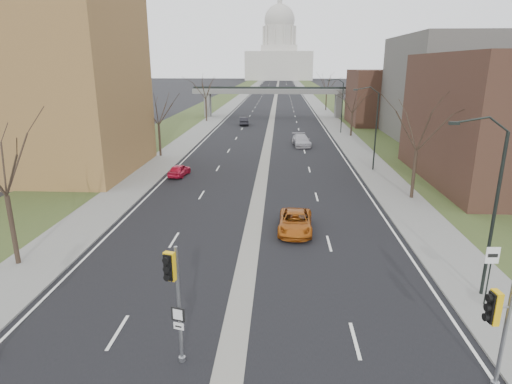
# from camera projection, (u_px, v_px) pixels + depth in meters

# --- Properties ---
(ground) EXTENTS (700.00, 700.00, 0.00)m
(ground) POSITION_uv_depth(u_px,v_px,m) (229.00, 369.00, 16.01)
(ground) COLOR black
(ground) RESTS_ON ground
(road_surface) EXTENTS (20.00, 600.00, 0.01)m
(road_surface) POSITION_uv_depth(u_px,v_px,m) (276.00, 95.00, 159.50)
(road_surface) COLOR black
(road_surface) RESTS_ON ground
(median_strip) EXTENTS (1.20, 600.00, 0.02)m
(median_strip) POSITION_uv_depth(u_px,v_px,m) (276.00, 95.00, 159.50)
(median_strip) COLOR gray
(median_strip) RESTS_ON ground
(sidewalk_right) EXTENTS (4.00, 600.00, 0.12)m
(sidewalk_right) POSITION_uv_depth(u_px,v_px,m) (308.00, 95.00, 158.83)
(sidewalk_right) COLOR gray
(sidewalk_right) RESTS_ON ground
(sidewalk_left) EXTENTS (4.00, 600.00, 0.12)m
(sidewalk_left) POSITION_uv_depth(u_px,v_px,m) (244.00, 95.00, 160.13)
(sidewalk_left) COLOR gray
(sidewalk_left) RESTS_ON ground
(grass_verge_right) EXTENTS (8.00, 600.00, 0.10)m
(grass_verge_right) POSITION_uv_depth(u_px,v_px,m) (325.00, 95.00, 158.51)
(grass_verge_right) COLOR #31421E
(grass_verge_right) RESTS_ON ground
(grass_verge_left) EXTENTS (8.00, 600.00, 0.10)m
(grass_verge_left) POSITION_uv_depth(u_px,v_px,m) (228.00, 95.00, 160.46)
(grass_verge_left) COLOR #31421E
(grass_verge_left) RESTS_ON ground
(apartment_building) EXTENTS (25.00, 16.00, 22.00)m
(apartment_building) POSITION_uv_depth(u_px,v_px,m) (5.00, 64.00, 42.97)
(apartment_building) COLOR olive
(apartment_building) RESTS_ON ground
(commercial_block_mid) EXTENTS (18.00, 22.00, 15.00)m
(commercial_block_mid) POSITION_uv_depth(u_px,v_px,m) (461.00, 89.00, 62.09)
(commercial_block_mid) COLOR #5C5A54
(commercial_block_mid) RESTS_ON ground
(commercial_block_far) EXTENTS (14.00, 14.00, 10.00)m
(commercial_block_far) POSITION_uv_depth(u_px,v_px,m) (388.00, 98.00, 80.35)
(commercial_block_far) COLOR #472D21
(commercial_block_far) RESTS_ON ground
(pedestrian_bridge) EXTENTS (34.00, 3.00, 6.45)m
(pedestrian_bridge) POSITION_uv_depth(u_px,v_px,m) (272.00, 94.00, 91.15)
(pedestrian_bridge) COLOR slate
(pedestrian_bridge) RESTS_ON ground
(capitol) EXTENTS (48.00, 42.00, 55.75)m
(capitol) POSITION_uv_depth(u_px,v_px,m) (279.00, 54.00, 316.80)
(capitol) COLOR beige
(capitol) RESTS_ON ground
(streetlight_near) EXTENTS (2.61, 0.20, 8.70)m
(streetlight_near) POSITION_uv_depth(u_px,v_px,m) (485.00, 157.00, 19.16)
(streetlight_near) COLOR black
(streetlight_near) RESTS_ON sidewalk_right
(streetlight_mid) EXTENTS (2.61, 0.20, 8.70)m
(streetlight_mid) POSITION_uv_depth(u_px,v_px,m) (370.00, 105.00, 44.03)
(streetlight_mid) COLOR black
(streetlight_mid) RESTS_ON sidewalk_right
(streetlight_far) EXTENTS (2.61, 0.20, 8.70)m
(streetlight_far) POSITION_uv_depth(u_px,v_px,m) (338.00, 90.00, 68.91)
(streetlight_far) COLOR black
(streetlight_far) RESTS_ON sidewalk_right
(tree_left_b) EXTENTS (6.75, 6.75, 8.81)m
(tree_left_b) POSITION_uv_depth(u_px,v_px,m) (157.00, 106.00, 51.28)
(tree_left_b) COLOR #382B21
(tree_left_b) RESTS_ON sidewalk_left
(tree_left_c) EXTENTS (7.65, 7.65, 9.99)m
(tree_left_c) POSITION_uv_depth(u_px,v_px,m) (205.00, 85.00, 83.57)
(tree_left_c) COLOR #382B21
(tree_left_c) RESTS_ON sidewalk_left
(tree_right_a) EXTENTS (7.20, 7.20, 9.40)m
(tree_right_a) POSITION_uv_depth(u_px,v_px,m) (420.00, 120.00, 34.45)
(tree_right_a) COLOR #382B21
(tree_right_a) RESTS_ON sidewalk_right
(tree_right_b) EXTENTS (6.30, 6.30, 8.22)m
(tree_right_b) POSITION_uv_depth(u_px,v_px,m) (353.00, 99.00, 66.25)
(tree_right_b) COLOR #382B21
(tree_right_b) RESTS_ON sidewalk_right
(tree_right_c) EXTENTS (7.65, 7.65, 9.99)m
(tree_right_c) POSITION_uv_depth(u_px,v_px,m) (327.00, 81.00, 104.16)
(tree_right_c) COLOR #382B21
(tree_right_c) RESTS_ON sidewalk_right
(signal_pole_median) EXTENTS (0.63, 0.80, 4.78)m
(signal_pole_median) POSITION_uv_depth(u_px,v_px,m) (174.00, 287.00, 15.26)
(signal_pole_median) COLOR gray
(signal_pole_median) RESTS_ON ground
(signal_pole_right) EXTENTS (1.05, 0.92, 5.38)m
(signal_pole_right) POSITION_uv_depth(u_px,v_px,m) (509.00, 302.00, 13.94)
(signal_pole_right) COLOR gray
(signal_pole_right) RESTS_ON ground
(speed_limit_sign) EXTENTS (0.63, 0.07, 2.93)m
(speed_limit_sign) POSITION_uv_depth(u_px,v_px,m) (490.00, 265.00, 19.56)
(speed_limit_sign) COLOR black
(speed_limit_sign) RESTS_ON sidewalk_right
(car_left_near) EXTENTS (1.91, 3.78, 1.23)m
(car_left_near) POSITION_uv_depth(u_px,v_px,m) (179.00, 170.00, 43.60)
(car_left_near) COLOR red
(car_left_near) RESTS_ON ground
(car_left_far) EXTENTS (2.09, 4.75, 1.52)m
(car_left_far) POSITION_uv_depth(u_px,v_px,m) (244.00, 121.00, 80.34)
(car_left_far) COLOR black
(car_left_far) RESTS_ON ground
(car_right_near) EXTENTS (2.46, 4.96, 1.35)m
(car_right_near) POSITION_uv_depth(u_px,v_px,m) (295.00, 222.00, 29.08)
(car_right_near) COLOR #A54F11
(car_right_near) RESTS_ON ground
(car_right_mid) EXTENTS (2.77, 5.61, 1.57)m
(car_right_mid) POSITION_uv_depth(u_px,v_px,m) (301.00, 140.00, 59.63)
(car_right_mid) COLOR #A8A6AE
(car_right_mid) RESTS_ON ground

